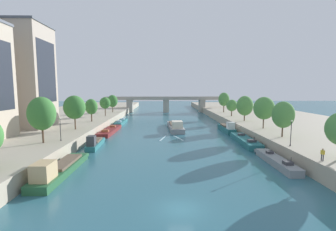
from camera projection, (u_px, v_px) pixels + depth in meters
The scene contains 27 objects.
ground_plane at pixel (181, 209), 23.32m from camera, with size 400.00×400.00×0.00m, color #2D6070.
quay_left at pixel (56, 121), 77.00m from camera, with size 36.00×170.00×2.39m, color #A89E89.
quay_right at pixel (277, 121), 78.66m from camera, with size 36.00×170.00×2.39m, color #A89E89.
barge_midriver at pixel (175, 126), 68.47m from camera, with size 4.29×17.50×3.08m.
wake_behind_barge at pixel (171, 138), 56.67m from camera, with size 5.60×6.01×0.03m.
moored_boat_left_lone at pixel (59, 169), 32.42m from camera, with size 2.92×15.07×3.03m.
moored_boat_left_second at pixel (95, 143), 47.94m from camera, with size 2.29×10.02×2.82m.
moored_boat_left_near at pixel (110, 131), 63.88m from camera, with size 3.56×16.07×2.10m.
moored_boat_left_far at pixel (121, 122), 79.96m from camera, with size 2.53×13.54×2.12m.
moored_boat_right_lone at pixel (276, 161), 37.14m from camera, with size 2.15×12.56×2.18m.
moored_boat_right_second at pixel (245, 141), 51.21m from camera, with size 3.14×14.28×2.29m.
moored_boat_right_upstream at pixel (227, 128), 65.12m from camera, with size 2.33×11.64×3.05m.
tree_left_midway at pixel (42, 114), 40.66m from camera, with size 4.51×4.51×7.82m.
tree_left_end_of_row at pixel (74, 107), 54.05m from camera, with size 4.75×4.75×7.64m.
tree_left_distant at pixel (91, 107), 67.27m from camera, with size 3.44×3.44×6.30m.
tree_left_past_mid at pixel (105, 103), 80.99m from camera, with size 3.55×3.55×6.28m.
tree_left_by_lamp at pixel (112, 101), 93.72m from camera, with size 3.93×3.93×6.66m.
tree_right_third at pixel (283, 115), 45.82m from camera, with size 4.08×4.08×6.79m.
tree_right_nearest at pixel (264, 108), 55.56m from camera, with size 4.69×4.69×7.29m.
tree_right_end_of_row at pixel (245, 106), 68.36m from camera, with size 4.60×4.60×7.11m.
tree_right_midway at pixel (232, 105), 80.61m from camera, with size 3.61×3.61×5.50m.
tree_right_far at pixel (224, 99), 92.89m from camera, with size 4.19×4.19×7.61m.
lamppost_left_bank at pixel (60, 128), 42.55m from camera, with size 0.28×0.28×4.12m.
lamppost_right_bank at pixel (291, 132), 38.68m from camera, with size 0.28×0.28×4.19m.
building_left_far_end at pixel (15, 76), 57.06m from camera, with size 15.71×11.38×24.28m.
bridge_far at pixel (166, 102), 117.86m from camera, with size 59.17×4.40×7.57m.
person_on_quay at pixel (323, 154), 30.82m from camera, with size 0.35×0.46×1.62m.
Camera 1 is at (-1.79, -22.13, 11.62)m, focal length 25.90 mm.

